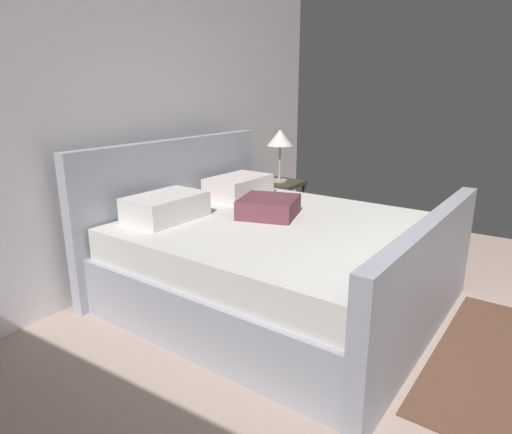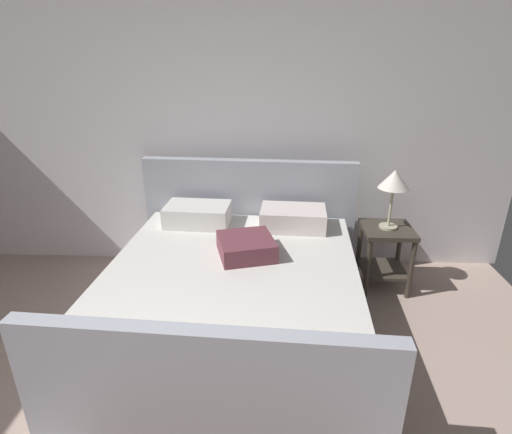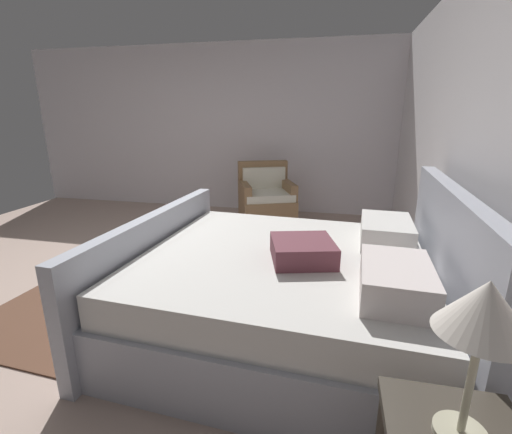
{
  "view_description": "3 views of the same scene",
  "coord_description": "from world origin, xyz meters",
  "views": [
    {
      "loc": [
        -2.21,
        0.35,
        1.53
      ],
      "look_at": [
        0.2,
        1.89,
        0.7
      ],
      "focal_mm": 31.15,
      "sensor_mm": 36.0,
      "label": 1
    },
    {
      "loc": [
        0.69,
        -0.79,
        2.06
      ],
      "look_at": [
        0.58,
        1.88,
        0.97
      ],
      "focal_mm": 28.54,
      "sensor_mm": 36.0,
      "label": 2
    },
    {
      "loc": [
        2.73,
        2.15,
        1.57
      ],
      "look_at": [
        0.42,
        1.63,
        0.88
      ],
      "focal_mm": 24.99,
      "sensor_mm": 36.0,
      "label": 3
    }
  ],
  "objects": [
    {
      "name": "table_lamp_right",
      "position": [
        1.74,
        2.58,
        1.03
      ],
      "size": [
        0.26,
        0.26,
        0.53
      ],
      "color": "#B7B293",
      "rests_on": "nightstand_right"
    },
    {
      "name": "wall_back",
      "position": [
        0.0,
        3.12,
        1.31
      ],
      "size": [
        6.08,
        0.12,
        2.62
      ],
      "primitive_type": "cube",
      "color": "white",
      "rests_on": "ground"
    },
    {
      "name": "area_rug",
      "position": [
        0.42,
        0.09,
        0.01
      ],
      "size": [
        1.63,
        1.31,
        0.01
      ],
      "primitive_type": "cube",
      "rotation": [
        0.0,
        0.0,
        -0.06
      ],
      "color": "brown",
      "rests_on": "ground"
    },
    {
      "name": "bed",
      "position": [
        0.42,
        1.87,
        0.35
      ],
      "size": [
        2.13,
        2.27,
        1.13
      ],
      "color": "#A4A8B5",
      "rests_on": "ground"
    },
    {
      "name": "ground_plane",
      "position": [
        0.0,
        0.0,
        -0.01
      ],
      "size": [
        5.96,
        6.11,
        0.02
      ],
      "primitive_type": "cube",
      "color": "tan"
    },
    {
      "name": "wall_side_left",
      "position": [
        -3.04,
        0.0,
        1.31
      ],
      "size": [
        0.12,
        6.23,
        2.62
      ],
      "primitive_type": "cube",
      "color": "white",
      "rests_on": "ground"
    },
    {
      "name": "armchair",
      "position": [
        -2.11,
        1.21,
        0.35
      ],
      "size": [
        0.95,
        0.94,
        0.9
      ],
      "color": "olive",
      "rests_on": "ground"
    }
  ]
}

